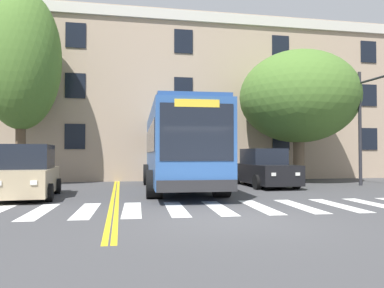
{
  "coord_description": "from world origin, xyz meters",
  "views": [
    {
      "loc": [
        -2.54,
        -8.56,
        1.59
      ],
      "look_at": [
        0.41,
        6.9,
        1.98
      ],
      "focal_mm": 35.0,
      "sensor_mm": 36.0,
      "label": 1
    }
  ],
  "objects_px": {
    "car_silver_behind_bus": "(160,161)",
    "street_tree_curbside_small": "(22,60)",
    "car_black_far_lane": "(264,169)",
    "car_tan_near_lane": "(29,174)",
    "traffic_light_near_corner": "(377,108)",
    "street_tree_curbside_large": "(298,97)",
    "city_bus": "(178,146)"
  },
  "relations": [
    {
      "from": "car_silver_behind_bus",
      "to": "street_tree_curbside_small",
      "type": "relative_size",
      "value": 0.51
    },
    {
      "from": "car_black_far_lane",
      "to": "street_tree_curbside_small",
      "type": "height_order",
      "value": "street_tree_curbside_small"
    },
    {
      "from": "car_tan_near_lane",
      "to": "car_black_far_lane",
      "type": "relative_size",
      "value": 0.89
    },
    {
      "from": "traffic_light_near_corner",
      "to": "street_tree_curbside_large",
      "type": "distance_m",
      "value": 4.22
    },
    {
      "from": "city_bus",
      "to": "traffic_light_near_corner",
      "type": "height_order",
      "value": "traffic_light_near_corner"
    },
    {
      "from": "car_silver_behind_bus",
      "to": "street_tree_curbside_small",
      "type": "xyz_separation_m",
      "value": [
        -7.47,
        -6.32,
        5.14
      ]
    },
    {
      "from": "city_bus",
      "to": "car_tan_near_lane",
      "type": "xyz_separation_m",
      "value": [
        -5.75,
        -2.24,
        -1.04
      ]
    },
    {
      "from": "car_tan_near_lane",
      "to": "car_silver_behind_bus",
      "type": "relative_size",
      "value": 0.87
    },
    {
      "from": "car_black_far_lane",
      "to": "traffic_light_near_corner",
      "type": "relative_size",
      "value": 0.85
    },
    {
      "from": "car_black_far_lane",
      "to": "street_tree_curbside_large",
      "type": "bearing_deg",
      "value": 33.28
    },
    {
      "from": "street_tree_curbside_large",
      "to": "street_tree_curbside_small",
      "type": "distance_m",
      "value": 14.47
    },
    {
      "from": "traffic_light_near_corner",
      "to": "street_tree_curbside_large",
      "type": "xyz_separation_m",
      "value": [
        -2.2,
        3.48,
        0.95
      ]
    },
    {
      "from": "city_bus",
      "to": "car_silver_behind_bus",
      "type": "distance_m",
      "value": 9.42
    },
    {
      "from": "city_bus",
      "to": "traffic_light_near_corner",
      "type": "distance_m",
      "value": 9.46
    },
    {
      "from": "car_silver_behind_bus",
      "to": "street_tree_curbside_small",
      "type": "distance_m",
      "value": 11.05
    },
    {
      "from": "city_bus",
      "to": "car_silver_behind_bus",
      "type": "relative_size",
      "value": 2.2
    },
    {
      "from": "street_tree_curbside_small",
      "to": "car_tan_near_lane",
      "type": "bearing_deg",
      "value": -73.23
    },
    {
      "from": "city_bus",
      "to": "car_black_far_lane",
      "type": "bearing_deg",
      "value": 8.65
    },
    {
      "from": "city_bus",
      "to": "traffic_light_near_corner",
      "type": "bearing_deg",
      "value": -6.38
    },
    {
      "from": "traffic_light_near_corner",
      "to": "street_tree_curbside_small",
      "type": "bearing_deg",
      "value": 166.14
    },
    {
      "from": "car_tan_near_lane",
      "to": "car_silver_behind_bus",
      "type": "distance_m",
      "value": 13.02
    },
    {
      "from": "city_bus",
      "to": "street_tree_curbside_small",
      "type": "bearing_deg",
      "value": 157.41
    },
    {
      "from": "car_tan_near_lane",
      "to": "street_tree_curbside_small",
      "type": "relative_size",
      "value": 0.44
    },
    {
      "from": "car_silver_behind_bus",
      "to": "street_tree_curbside_large",
      "type": "relative_size",
      "value": 0.55
    },
    {
      "from": "street_tree_curbside_large",
      "to": "car_black_far_lane",
      "type": "bearing_deg",
      "value": -146.72
    },
    {
      "from": "car_silver_behind_bus",
      "to": "street_tree_curbside_large",
      "type": "distance_m",
      "value": 10.44
    },
    {
      "from": "car_silver_behind_bus",
      "to": "traffic_light_near_corner",
      "type": "height_order",
      "value": "traffic_light_near_corner"
    },
    {
      "from": "car_black_far_lane",
      "to": "city_bus",
      "type": "bearing_deg",
      "value": -171.35
    },
    {
      "from": "car_silver_behind_bus",
      "to": "street_tree_curbside_large",
      "type": "xyz_separation_m",
      "value": [
        6.91,
        -6.93,
        3.63
      ]
    },
    {
      "from": "car_black_far_lane",
      "to": "traffic_light_near_corner",
      "type": "xyz_separation_m",
      "value": [
        4.93,
        -1.68,
        2.9
      ]
    },
    {
      "from": "traffic_light_near_corner",
      "to": "car_silver_behind_bus",
      "type": "bearing_deg",
      "value": 131.17
    },
    {
      "from": "city_bus",
      "to": "car_tan_near_lane",
      "type": "relative_size",
      "value": 2.53
    }
  ]
}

